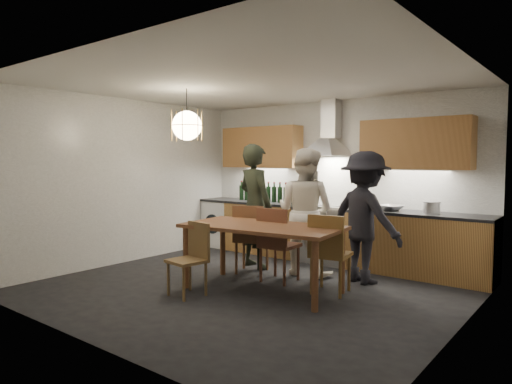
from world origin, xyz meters
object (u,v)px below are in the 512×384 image
Objects in this scene: person_mid at (305,212)px; stock_pot at (432,208)px; mixing_bowl at (390,208)px; wine_bottles at (263,192)px; person_left at (255,206)px; dining_table at (262,233)px; person_right at (365,217)px; chair_back_left at (250,234)px; chair_front at (192,254)px.

person_mid is 8.07× the size of stock_pot.
person_mid reaches higher than mixing_bowl.
person_left is at bearing -58.46° from wine_bottles.
person_mid is (0.82, 0.10, -0.04)m from person_left.
person_left is 1.04× the size of person_mid.
person_right reaches higher than dining_table.
chair_back_left is (-0.65, 0.57, -0.16)m from dining_table.
chair_back_left is at bearing 132.08° from dining_table.
wine_bottles is at bearing 116.94° from chair_front.
stock_pot is at bearing 59.11° from chair_front.
person_right is (0.86, 0.11, -0.02)m from person_mid.
person_right is at bearing -94.12° from mixing_bowl.
person_left reaches higher than mixing_bowl.
dining_table is 1.10× the size of person_left.
person_left is at bearing 125.35° from dining_table.
chair_front is 2.53× the size of mixing_bowl.
mixing_bowl is (1.54, 1.33, 0.37)m from chair_back_left.
chair_front is 1.82m from person_mid.
person_mid is at bearing -157.61° from person_left.
stock_pot reaches higher than mixing_bowl.
person_right is at bearing 179.30° from chair_back_left.
dining_table is 1.14× the size of person_mid.
mixing_bowl is at bearing 68.04° from chair_front.
person_right is 5.06× the size of mixing_bowl.
chair_front is (-0.57, -0.65, -0.23)m from dining_table.
mixing_bowl is at bearing -1.67° from wine_bottles.
person_left is 1.07× the size of person_right.
person_left is 2.51m from stock_pot.
person_right is (1.41, 1.80, 0.37)m from chair_front.
chair_back_left is at bearing 39.35° from person_right.
dining_table is 1.28m from person_left.
person_right is at bearing 59.86° from chair_front.
person_right is (0.84, 1.15, 0.14)m from dining_table.
person_left is (-0.28, 1.59, 0.43)m from chair_front.
person_left reaches higher than wine_bottles.
person_mid is 0.87m from person_right.
chair_front is at bearing 70.17° from person_right.
chair_front is 3.30m from stock_pot.
chair_front is at bearing -119.80° from mixing_bowl.
chair_front is at bearing -70.90° from wine_bottles.
dining_table is 1.05m from person_mid.
person_left is at bearing -157.58° from stock_pot.
dining_table is 0.90m from chair_front.
mixing_bowl is (0.92, 0.86, 0.04)m from person_mid.
chair_back_left is 0.93× the size of wine_bottles.
stock_pot is at bearing 45.42° from dining_table.
person_left is 1.75× the size of wine_bottles.
person_mid is 1.73m from wine_bottles.
person_left reaches higher than stock_pot.
person_right reaches higher than stock_pot.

